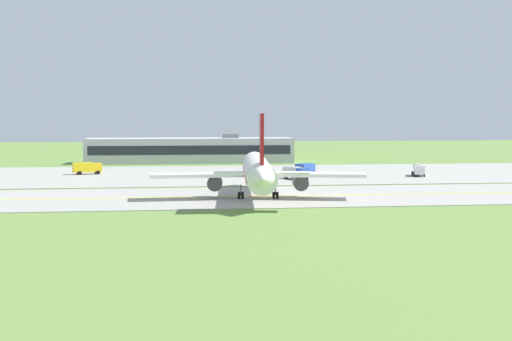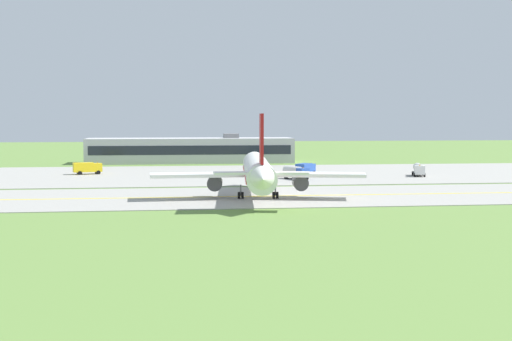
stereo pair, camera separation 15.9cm
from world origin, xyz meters
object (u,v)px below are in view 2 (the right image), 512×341
(service_truck_baggage, at_px, (296,172))
(service_truck_fuel, at_px, (419,169))
(airplane_lead, at_px, (258,171))
(service_truck_catering, at_px, (306,168))
(service_truck_pushback, at_px, (87,168))

(service_truck_baggage, height_order, service_truck_fuel, same)
(airplane_lead, xyz_separation_m, service_truck_catering, (15.02, 38.53, -2.60))
(service_truck_fuel, distance_m, service_truck_pushback, 70.21)
(service_truck_catering, height_order, service_truck_pushback, same)
(service_truck_fuel, bearing_deg, service_truck_catering, 168.20)
(airplane_lead, height_order, service_truck_fuel, airplane_lead)
(service_truck_pushback, bearing_deg, service_truck_baggage, -22.12)
(service_truck_baggage, xyz_separation_m, service_truck_catering, (3.74, 9.02, -0.00))
(airplane_lead, height_order, service_truck_baggage, airplane_lead)
(service_truck_catering, bearing_deg, service_truck_baggage, -112.54)
(airplane_lead, height_order, service_truck_catering, airplane_lead)
(service_truck_catering, bearing_deg, airplane_lead, -111.30)
(service_truck_baggage, height_order, service_truck_pushback, service_truck_baggage)
(airplane_lead, xyz_separation_m, service_truck_fuel, (38.00, 33.73, -2.60))
(service_truck_baggage, distance_m, service_truck_pushback, 45.63)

